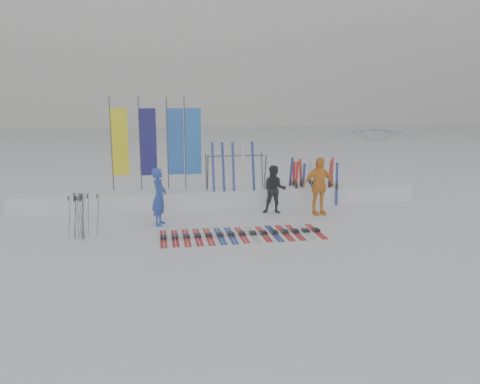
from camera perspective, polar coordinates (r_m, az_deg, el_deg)
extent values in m
plane|color=white|center=(12.41, 0.38, -5.93)|extent=(120.00, 120.00, 0.00)
cube|color=white|center=(16.75, -2.46, -0.49)|extent=(14.00, 1.60, 0.60)
imported|color=#1E3FB0|center=(14.00, -9.81, -0.56)|extent=(0.56, 0.71, 1.71)
imported|color=black|center=(15.30, 4.23, 0.29)|extent=(0.90, 0.79, 1.58)
imported|color=orange|center=(15.30, 9.55, 0.74)|extent=(1.16, 0.61, 1.89)
imported|color=white|center=(19.05, 16.11, 3.71)|extent=(3.77, 3.80, 2.74)
cube|color=#B21D0E|center=(12.69, -9.31, -5.53)|extent=(0.17, 1.66, 0.07)
cube|color=#AC150D|center=(12.70, -7.93, -5.48)|extent=(0.17, 1.62, 0.07)
cube|color=red|center=(12.71, -6.56, -5.43)|extent=(0.17, 1.69, 0.07)
cube|color=red|center=(12.73, -5.19, -5.38)|extent=(0.17, 1.68, 0.07)
cube|color=red|center=(12.76, -3.82, -5.32)|extent=(0.17, 1.70, 0.07)
cube|color=navy|center=(12.79, -2.46, -5.26)|extent=(0.17, 1.64, 0.07)
cube|color=navy|center=(12.84, -1.11, -5.20)|extent=(0.17, 1.67, 0.07)
cube|color=red|center=(12.88, 0.23, -5.14)|extent=(0.17, 1.58, 0.07)
cube|color=#B5B7BD|center=(12.94, 1.56, -5.07)|extent=(0.17, 1.67, 0.07)
cube|color=red|center=(13.00, 2.87, -5.01)|extent=(0.17, 1.56, 0.07)
cube|color=navy|center=(13.07, 4.18, -4.94)|extent=(0.17, 1.65, 0.07)
cube|color=#AF0E0E|center=(13.15, 5.47, -4.86)|extent=(0.17, 1.63, 0.07)
cube|color=#AE0D11|center=(13.23, 6.74, -4.79)|extent=(0.17, 1.63, 0.07)
cube|color=silver|center=(13.32, 8.00, -4.72)|extent=(0.17, 1.64, 0.07)
cube|color=red|center=(13.41, 9.24, -4.64)|extent=(0.17, 1.60, 0.07)
cylinder|color=#595B60|center=(13.16, -19.27, -2.88)|extent=(0.10, 0.15, 1.19)
cylinder|color=#595B60|center=(13.29, -19.03, -2.85)|extent=(0.08, 0.09, 1.14)
cylinder|color=#595B60|center=(13.19, -19.46, -2.97)|extent=(0.07, 0.09, 1.15)
cylinder|color=#595B60|center=(13.12, -18.59, -2.81)|extent=(0.04, 0.08, 1.23)
cylinder|color=#595B60|center=(13.08, -18.76, -2.99)|extent=(0.08, 0.09, 1.17)
cylinder|color=#595B60|center=(13.13, -18.63, -2.74)|extent=(0.09, 0.03, 1.25)
cylinder|color=#595B60|center=(13.58, -18.81, -2.49)|extent=(0.10, 0.13, 1.17)
cylinder|color=#595B60|center=(13.12, -18.59, -2.83)|extent=(0.14, 0.16, 1.21)
cylinder|color=#595B60|center=(13.31, -20.08, -2.85)|extent=(0.14, 0.04, 1.16)
cylinder|color=#595B60|center=(13.44, -18.02, -2.59)|extent=(0.07, 0.16, 1.16)
cylinder|color=#595B60|center=(13.27, -16.92, -2.66)|extent=(0.13, 0.11, 1.18)
cylinder|color=#595B60|center=(13.29, -19.46, -2.64)|extent=(0.15, 0.10, 1.25)
cylinder|color=#383A3F|center=(16.70, -15.41, 5.69)|extent=(0.04, 0.04, 3.20)
cube|color=#FCEC0D|center=(16.67, -14.42, 5.90)|extent=(0.55, 0.03, 2.30)
cylinder|color=#383A3F|center=(16.48, -12.11, 5.77)|extent=(0.04, 0.04, 3.20)
cube|color=#0D0C58|center=(16.47, -11.11, 5.98)|extent=(0.55, 0.03, 2.30)
cylinder|color=#383A3F|center=(16.53, -8.84, 5.89)|extent=(0.04, 0.04, 3.20)
cube|color=blue|center=(16.53, -7.83, 6.09)|extent=(0.55, 0.03, 2.30)
cylinder|color=#383A3F|center=(16.50, -6.73, 5.94)|extent=(0.04, 0.04, 3.20)
cube|color=blue|center=(16.51, -5.72, 6.14)|extent=(0.55, 0.03, 2.30)
cylinder|color=#383A3F|center=(15.90, -3.95, 2.27)|extent=(0.04, 0.30, 1.23)
cylinder|color=#383A3F|center=(16.39, -4.14, 2.52)|extent=(0.04, 0.30, 1.23)
cylinder|color=#383A3F|center=(16.23, 3.09, 2.45)|extent=(0.04, 0.30, 1.23)
cylinder|color=#383A3F|center=(16.71, 2.70, 2.70)|extent=(0.04, 0.30, 1.23)
cylinder|color=#383A3F|center=(16.21, -0.55, 4.43)|extent=(2.00, 0.04, 0.04)
cube|color=red|center=(16.65, 6.89, 1.04)|extent=(0.09, 0.03, 1.56)
cube|color=red|center=(17.09, 10.84, 1.13)|extent=(0.09, 0.04, 1.53)
cube|color=navy|center=(17.73, 11.11, 1.43)|extent=(0.09, 0.02, 1.51)
cube|color=silver|center=(17.42, 8.50, 1.64)|extent=(0.09, 0.04, 1.68)
cube|color=red|center=(17.18, 11.05, 1.34)|extent=(0.09, 0.04, 1.63)
cube|color=silver|center=(17.40, 6.78, 1.45)|extent=(0.09, 0.05, 1.55)
cube|color=red|center=(16.90, 10.95, 1.28)|extent=(0.09, 0.04, 1.68)
cube|color=navy|center=(16.92, 7.71, 1.01)|extent=(0.09, 0.04, 1.46)
cube|color=silver|center=(17.18, 7.45, 1.53)|extent=(0.09, 0.02, 1.68)
cube|color=red|center=(17.14, 6.53, 1.22)|extent=(0.09, 0.03, 1.50)
cube|color=red|center=(17.30, 6.55, 1.33)|extent=(0.09, 0.05, 1.50)
cube|color=red|center=(17.10, 7.42, 1.35)|extent=(0.09, 0.04, 1.59)
cube|color=navy|center=(16.89, 11.71, 0.96)|extent=(0.09, 0.02, 1.51)
cube|color=silver|center=(16.86, 8.84, 1.23)|extent=(0.09, 0.03, 1.63)
cube|color=navy|center=(17.10, 6.16, 1.48)|extent=(0.09, 0.03, 1.66)
cube|color=red|center=(17.50, 10.02, 1.48)|extent=(0.09, 0.02, 1.59)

